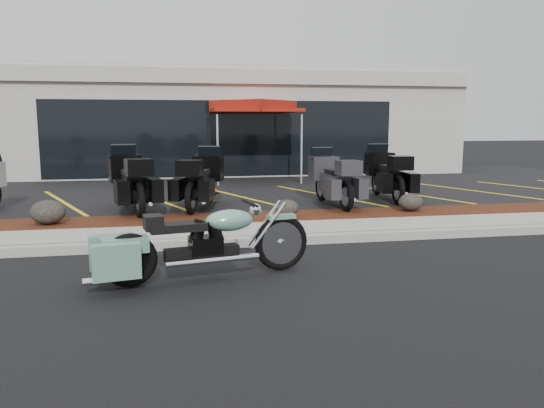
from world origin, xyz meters
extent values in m
plane|color=black|center=(0.00, 0.00, 0.00)|extent=(90.00, 90.00, 0.00)
cube|color=gray|center=(0.00, 0.90, 0.07)|extent=(24.00, 0.25, 0.15)
cube|color=gray|center=(0.00, 1.60, 0.07)|extent=(24.00, 1.20, 0.15)
cube|color=#33150B|center=(0.00, 2.80, 0.08)|extent=(24.00, 1.20, 0.16)
cube|color=black|center=(0.00, 8.20, 0.07)|extent=(26.00, 9.60, 0.15)
cube|color=#9A968B|center=(0.00, 14.50, 2.00)|extent=(18.00, 8.00, 4.00)
cube|color=black|center=(0.00, 10.52, 1.50)|extent=(12.00, 0.06, 2.60)
cube|color=#9A968B|center=(0.00, 10.49, 3.60)|extent=(18.00, 0.30, 0.50)
ellipsoid|color=black|center=(-4.12, 2.70, 0.39)|extent=(0.65, 0.54, 0.46)
ellipsoid|color=black|center=(0.50, 2.63, 0.34)|extent=(0.50, 0.41, 0.35)
ellipsoid|color=black|center=(3.30, 2.82, 0.35)|extent=(0.54, 0.45, 0.39)
cone|color=#E43907|center=(-0.72, 7.17, 0.40)|extent=(0.32, 0.32, 0.50)
cylinder|color=silver|center=(-0.64, 8.61, 1.22)|extent=(0.06, 0.06, 2.15)
cylinder|color=silver|center=(1.93, 8.10, 1.22)|extent=(0.06, 0.06, 2.15)
cylinder|color=silver|center=(-0.13, 11.18, 1.22)|extent=(0.06, 0.06, 2.15)
cylinder|color=silver|center=(2.44, 10.67, 1.22)|extent=(0.06, 0.06, 2.15)
cube|color=maroon|center=(0.90, 9.64, 2.44)|extent=(3.30, 3.30, 0.11)
cube|color=maroon|center=(0.90, 9.64, 2.60)|extent=(2.85, 2.85, 0.33)
camera|label=1|loc=(-1.78, -7.81, 2.09)|focal=35.00mm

